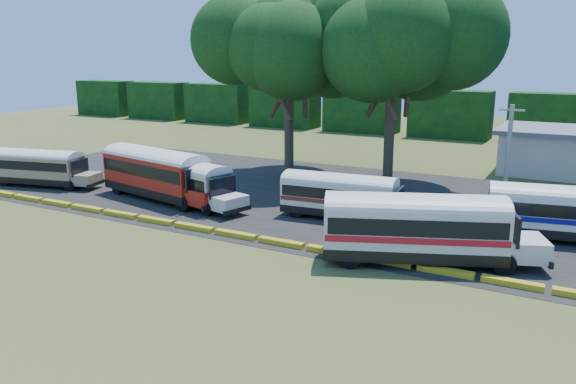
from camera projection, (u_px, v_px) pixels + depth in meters
The scene contains 13 objects.
ground at pixel (249, 246), 30.87m from camera, with size 160.00×160.00×0.00m, color #2D4918.
asphalt_strip at pixel (349, 200), 40.67m from camera, with size 64.00×24.00×0.02m, color black.
curb at pixel (258, 239), 31.69m from camera, with size 53.70×0.45×0.30m.
treeline_backdrop at pixel (450, 114), 71.21m from camera, with size 130.00×4.00×6.00m.
bus_beige at pixel (40, 165), 44.81m from camera, with size 9.22×4.12×2.95m.
bus_red at pixel (158, 170), 40.66m from camera, with size 11.54×4.94×3.69m.
bus_cream_west at pixel (186, 179), 39.37m from camera, with size 9.85×4.73×3.15m.
bus_cream_east at pixel (342, 194), 35.72m from camera, with size 9.10×3.01×2.94m.
bus_white_red at pixel (419, 225), 27.91m from camera, with size 11.07×6.50×3.57m.
bus_white_blue at pixel (566, 210), 31.38m from camera, with size 9.89×4.11×3.16m.
tree_west at pixel (289, 44), 46.22m from camera, with size 11.76×11.76×15.49m.
tree_center at pixel (394, 30), 42.63m from camera, with size 11.30×11.30×16.27m.
utility_pole at pixel (508, 157), 37.26m from camera, with size 1.60×0.30×7.12m.
Camera 1 is at (15.82, -24.75, 10.18)m, focal length 35.00 mm.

